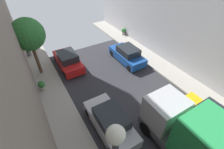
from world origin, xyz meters
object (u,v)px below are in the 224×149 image
object	(u,v)px
parked_car_right_2	(211,120)
delivery_truck	(206,149)
parked_car_right_3	(127,55)
potted_plant_2	(42,85)
parked_car_left_5	(68,60)
potted_plant_0	(124,31)
parked_car_left_4	(110,122)
street_tree_0	(28,35)
potted_plant_4	(28,51)

from	to	relation	value
parked_car_right_2	delivery_truck	world-z (taller)	delivery_truck
delivery_truck	parked_car_right_3	bearing A→B (deg)	74.91
delivery_truck	potted_plant_2	size ratio (longest dim) A/B	8.08
parked_car_right_3	delivery_truck	bearing A→B (deg)	-105.09
parked_car_left_5	potted_plant_0	size ratio (longest dim) A/B	5.07
parked_car_left_5	delivery_truck	bearing A→B (deg)	-77.41
parked_car_left_4	potted_plant_0	world-z (taller)	parked_car_left_4
potted_plant_0	parked_car_right_3	bearing A→B (deg)	-120.89
delivery_truck	street_tree_0	xyz separation A→B (m)	(-5.22, 12.36, 2.03)
delivery_truck	potted_plant_4	distance (m)	17.05
street_tree_0	delivery_truck	bearing A→B (deg)	-67.11
parked_car_right_2	delivery_truck	xyz separation A→B (m)	(-2.70, -1.09, 1.07)
parked_car_left_5	potted_plant_0	bearing A→B (deg)	19.79
street_tree_0	potted_plant_0	size ratio (longest dim) A/B	6.01
parked_car_left_5	parked_car_right_3	distance (m)	5.78
parked_car_left_5	parked_car_right_2	distance (m)	12.26
parked_car_left_5	parked_car_right_2	world-z (taller)	same
street_tree_0	potted_plant_4	bearing A→B (deg)	96.41
parked_car_left_5	parked_car_right_2	bearing A→B (deg)	-63.86
parked_car_left_4	potted_plant_0	xyz separation A→B (m)	(8.46, 10.93, -0.12)
parked_car_right_2	potted_plant_4	size ratio (longest dim) A/B	4.75
delivery_truck	potted_plant_0	xyz separation A→B (m)	(5.76, 15.14, -1.19)
parked_car_right_3	potted_plant_2	distance (m)	8.29
potted_plant_4	delivery_truck	bearing A→B (deg)	-70.66
parked_car_right_2	potted_plant_0	size ratio (longest dim) A/B	5.07
parked_car_right_3	potted_plant_4	size ratio (longest dim) A/B	4.75
parked_car_left_5	potted_plant_4	xyz separation A→B (m)	(-2.93, 3.96, -0.09)
parked_car_right_2	potted_plant_4	distance (m)	17.12
parked_car_left_5	street_tree_0	size ratio (longest dim) A/B	0.84
parked_car_left_5	potted_plant_0	distance (m)	8.99
parked_car_left_4	parked_car_right_2	xyz separation A→B (m)	(5.40, -3.12, 0.00)
parked_car_left_4	parked_car_left_5	world-z (taller)	same
potted_plant_0	delivery_truck	bearing A→B (deg)	-110.84
delivery_truck	potted_plant_0	world-z (taller)	delivery_truck
street_tree_0	potted_plant_0	world-z (taller)	street_tree_0
potted_plant_2	potted_plant_4	bearing A→B (deg)	90.42
parked_car_left_4	street_tree_0	world-z (taller)	street_tree_0
delivery_truck	potted_plant_0	distance (m)	16.24
potted_plant_4	parked_car_left_5	bearing A→B (deg)	-53.46
potted_plant_0	parked_car_right_2	bearing A→B (deg)	-102.30
parked_car_right_2	parked_car_right_3	bearing A→B (deg)	90.00
parked_car_right_2	potted_plant_4	xyz separation A→B (m)	(-8.33, 14.96, -0.09)
parked_car_left_4	delivery_truck	distance (m)	5.11
parked_car_left_4	street_tree_0	size ratio (longest dim) A/B	0.84
delivery_truck	parked_car_left_5	bearing A→B (deg)	102.59
parked_car_right_2	potted_plant_0	xyz separation A→B (m)	(3.06, 14.05, -0.12)
parked_car_left_4	potted_plant_4	world-z (taller)	parked_car_left_4
parked_car_left_5	potted_plant_4	distance (m)	4.93
parked_car_left_4	potted_plant_4	bearing A→B (deg)	103.91
parked_car_right_2	delivery_truck	bearing A→B (deg)	-158.08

